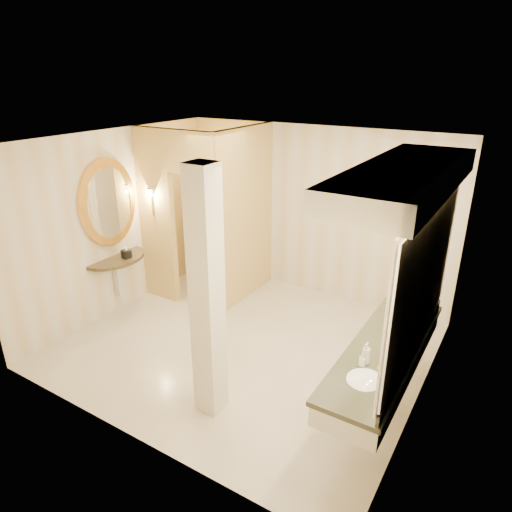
{
  "coord_description": "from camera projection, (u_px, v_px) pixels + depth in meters",
  "views": [
    {
      "loc": [
        2.89,
        -4.4,
        3.45
      ],
      "look_at": [
        0.05,
        0.2,
        1.24
      ],
      "focal_mm": 32.0,
      "sensor_mm": 36.0,
      "label": 1
    }
  ],
  "objects": [
    {
      "name": "floor",
      "position": [
        245.0,
        345.0,
        6.18
      ],
      "size": [
        4.5,
        4.5,
        0.0
      ],
      "primitive_type": "plane",
      "color": "beige",
      "rests_on": "ground"
    },
    {
      "name": "ceiling",
      "position": [
        243.0,
        142.0,
        5.16
      ],
      "size": [
        4.5,
        4.5,
        0.0
      ],
      "primitive_type": "plane",
      "rotation": [
        3.14,
        0.0,
        0.0
      ],
      "color": "white",
      "rests_on": "wall_back"
    },
    {
      "name": "wall_back",
      "position": [
        313.0,
        213.0,
        7.24
      ],
      "size": [
        4.5,
        0.02,
        2.7
      ],
      "primitive_type": "cube",
      "color": "beige",
      "rests_on": "floor"
    },
    {
      "name": "wall_front",
      "position": [
        123.0,
        323.0,
        4.09
      ],
      "size": [
        4.5,
        0.02,
        2.7
      ],
      "primitive_type": "cube",
      "color": "beige",
      "rests_on": "floor"
    },
    {
      "name": "wall_left",
      "position": [
        117.0,
        223.0,
        6.76
      ],
      "size": [
        0.02,
        4.0,
        2.7
      ],
      "primitive_type": "cube",
      "color": "beige",
      "rests_on": "floor"
    },
    {
      "name": "wall_right",
      "position": [
        432.0,
        296.0,
        4.57
      ],
      "size": [
        0.02,
        4.0,
        2.7
      ],
      "primitive_type": "cube",
      "color": "beige",
      "rests_on": "floor"
    },
    {
      "name": "toilet_closet",
      "position": [
        216.0,
        216.0,
        6.96
      ],
      "size": [
        1.5,
        1.55,
        2.7
      ],
      "color": "#E5CD78",
      "rests_on": "floor"
    },
    {
      "name": "wall_sconce",
      "position": [
        152.0,
        194.0,
        6.8
      ],
      "size": [
        0.14,
        0.14,
        0.42
      ],
      "color": "gold",
      "rests_on": "toilet_closet"
    },
    {
      "name": "vanity",
      "position": [
        397.0,
        279.0,
        4.29
      ],
      "size": [
        0.75,
        2.49,
        2.09
      ],
      "color": "beige",
      "rests_on": "floor"
    },
    {
      "name": "console_shelf",
      "position": [
        111.0,
        227.0,
        6.62
      ],
      "size": [
        0.98,
        0.98,
        1.94
      ],
      "color": "black",
      "rests_on": "floor"
    },
    {
      "name": "pillar",
      "position": [
        207.0,
        298.0,
        4.54
      ],
      "size": [
        0.27,
        0.27,
        2.7
      ],
      "primitive_type": "cube",
      "color": "beige",
      "rests_on": "floor"
    },
    {
      "name": "tissue_box",
      "position": [
        126.0,
        254.0,
        6.72
      ],
      "size": [
        0.15,
        0.15,
        0.12
      ],
      "primitive_type": "cube",
      "rotation": [
        0.0,
        0.0,
        -0.24
      ],
      "color": "black",
      "rests_on": "console_shelf"
    },
    {
      "name": "toilet",
      "position": [
        230.0,
        266.0,
        7.79
      ],
      "size": [
        0.44,
        0.7,
        0.68
      ],
      "primitive_type": "imported",
      "rotation": [
        0.0,
        0.0,
        3.04
      ],
      "color": "white",
      "rests_on": "floor"
    },
    {
      "name": "soap_bottle_a",
      "position": [
        362.0,
        360.0,
        4.27
      ],
      "size": [
        0.06,
        0.07,
        0.12
      ],
      "primitive_type": "imported",
      "rotation": [
        0.0,
        0.0,
        0.2
      ],
      "color": "beige",
      "rests_on": "vanity"
    },
    {
      "name": "soap_bottle_b",
      "position": [
        399.0,
        323.0,
        4.89
      ],
      "size": [
        0.13,
        0.13,
        0.13
      ],
      "primitive_type": "imported",
      "rotation": [
        0.0,
        0.0,
        0.34
      ],
      "color": "silver",
      "rests_on": "vanity"
    },
    {
      "name": "soap_bottle_c",
      "position": [
        366.0,
        353.0,
        4.28
      ],
      "size": [
        0.1,
        0.1,
        0.22
      ],
      "primitive_type": "imported",
      "rotation": [
        0.0,
        0.0,
        -0.14
      ],
      "color": "#C6B28C",
      "rests_on": "vanity"
    }
  ]
}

